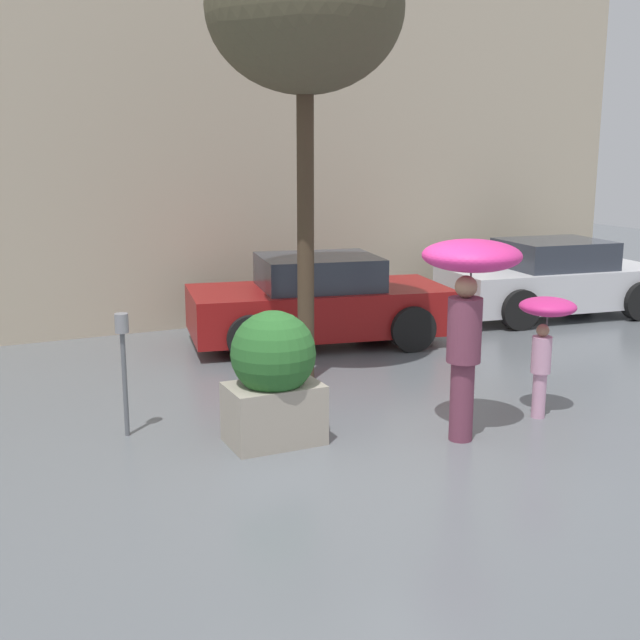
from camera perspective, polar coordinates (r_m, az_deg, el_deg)
ground_plane at (r=7.82m, az=2.23°, el=-10.10°), size 40.00×40.00×0.00m
building_facade at (r=13.34m, az=-10.94°, el=12.14°), size 18.00×0.30×6.00m
planter_box at (r=8.11m, az=-3.33°, el=-3.95°), size 0.94×0.86×1.37m
person_adult at (r=8.20m, az=10.57°, el=2.47°), size 1.00×1.00×2.06m
person_child at (r=9.16m, az=15.75°, el=-0.35°), size 0.62×0.62×1.35m
parked_car_near at (r=12.28m, az=-0.11°, el=1.25°), size 4.15×2.49×1.35m
parked_car_far at (r=14.94m, az=16.22°, el=2.73°), size 4.07×2.32×1.35m
street_tree at (r=10.19m, az=-1.09°, el=21.16°), size 2.39×2.39×5.61m
parking_meter at (r=8.47m, az=-13.83°, el=-2.01°), size 0.14×0.14×1.31m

